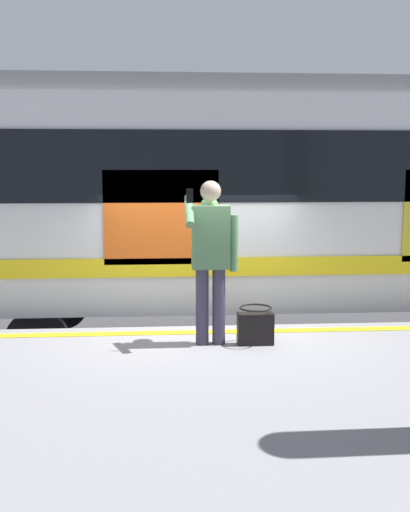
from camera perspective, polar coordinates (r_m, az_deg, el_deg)
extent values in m
plane|color=#3D3D3F|center=(7.90, -0.35, -13.01)|extent=(23.63, 23.63, 0.00)
cube|color=gray|center=(5.59, 1.28, -17.12)|extent=(14.18, 4.64, 0.94)
cube|color=yellow|center=(7.32, -0.20, -6.96)|extent=(13.90, 0.16, 0.01)
cube|color=slate|center=(8.97, -0.85, -9.84)|extent=(18.44, 0.08, 0.16)
cube|color=slate|center=(10.34, -1.31, -7.37)|extent=(18.44, 0.08, 0.16)
cube|color=silver|center=(9.44, 7.73, 5.12)|extent=(10.97, 2.76, 2.82)
cube|color=gray|center=(9.48, 7.91, 14.40)|extent=(10.75, 2.54, 0.24)
cube|color=black|center=(8.07, 9.84, 8.06)|extent=(10.42, 0.03, 0.90)
cube|color=yellow|center=(8.17, 9.62, -0.88)|extent=(10.42, 0.03, 0.24)
cube|color=#D85919|center=(7.85, -4.02, 3.52)|extent=(1.44, 0.02, 1.19)
cylinder|color=black|center=(8.59, -15.04, -7.46)|extent=(0.84, 0.12, 0.84)
cylinder|color=black|center=(10.71, -12.83, -4.28)|extent=(0.84, 0.12, 0.84)
cylinder|color=#383347|center=(6.77, 1.27, -4.60)|extent=(0.14, 0.14, 0.84)
cylinder|color=#383347|center=(6.76, -0.26, -4.63)|extent=(0.14, 0.14, 0.84)
cube|color=#4C724C|center=(6.64, 0.51, 1.74)|extent=(0.40, 0.24, 0.67)
sphere|color=#4C724C|center=(6.77, 0.41, 4.56)|extent=(0.20, 0.20, 0.20)
sphere|color=beige|center=(6.60, 0.52, 5.94)|extent=(0.22, 0.22, 0.22)
cylinder|color=#4C724C|center=(6.67, 2.65, 1.19)|extent=(0.09, 0.09, 0.61)
cylinder|color=#4C724C|center=(6.52, -1.45, 4.15)|extent=(0.09, 0.42, 0.33)
cube|color=black|center=(6.41, -1.41, 5.51)|extent=(0.07, 0.02, 0.15)
cube|color=black|center=(6.83, 4.62, -6.64)|extent=(0.39, 0.16, 0.35)
torus|color=black|center=(6.77, 4.64, -4.73)|extent=(0.35, 0.35, 0.02)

